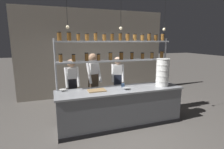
# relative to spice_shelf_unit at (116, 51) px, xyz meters

# --- Properties ---
(ground_plane) EXTENTS (40.00, 40.00, 0.00)m
(ground_plane) POSITION_rel_spice_shelf_unit_xyz_m (-0.00, -0.33, -1.80)
(ground_plane) COLOR #5B5651
(back_wall) EXTENTS (5.47, 0.12, 3.16)m
(back_wall) POSITION_rel_spice_shelf_unit_xyz_m (-0.00, 2.29, -0.22)
(back_wall) COLOR #9E9384
(back_wall) RESTS_ON ground_plane
(prep_counter) EXTENTS (3.07, 0.76, 0.92)m
(prep_counter) POSITION_rel_spice_shelf_unit_xyz_m (-0.00, -0.33, -1.34)
(prep_counter) COLOR slate
(prep_counter) RESTS_ON ground_plane
(spice_shelf_unit) EXTENTS (2.95, 0.28, 2.25)m
(spice_shelf_unit) POSITION_rel_spice_shelf_unit_xyz_m (0.00, 0.00, 0.00)
(spice_shelf_unit) COLOR #999BA0
(spice_shelf_unit) RESTS_ON ground_plane
(chef_left) EXTENTS (0.37, 0.29, 1.61)m
(chef_left) POSITION_rel_spice_shelf_unit_xyz_m (-1.07, 0.36, -0.88)
(chef_left) COLOR black
(chef_left) RESTS_ON ground_plane
(chef_center) EXTENTS (0.41, 0.34, 1.74)m
(chef_center) POSITION_rel_spice_shelf_unit_xyz_m (-0.52, 0.34, -0.79)
(chef_center) COLOR black
(chef_center) RESTS_ON ground_plane
(chef_right) EXTENTS (0.41, 0.35, 1.61)m
(chef_right) POSITION_rel_spice_shelf_unit_xyz_m (0.23, 0.49, -0.88)
(chef_right) COLOR black
(chef_right) RESTS_ON ground_plane
(container_stack) EXTENTS (0.33, 0.33, 0.70)m
(container_stack) POSITION_rel_spice_shelf_unit_xyz_m (1.11, -0.41, -0.53)
(container_stack) COLOR white
(container_stack) RESTS_ON prep_counter
(cutting_board) EXTENTS (0.40, 0.26, 0.02)m
(cutting_board) POSITION_rel_spice_shelf_unit_xyz_m (-0.59, -0.31, -0.87)
(cutting_board) COLOR #A88456
(cutting_board) RESTS_ON prep_counter
(prep_bowl_near_left) EXTENTS (0.16, 0.16, 0.04)m
(prep_bowl_near_left) POSITION_rel_spice_shelf_unit_xyz_m (-1.33, -0.08, -0.86)
(prep_bowl_near_left) COLOR silver
(prep_bowl_near_left) RESTS_ON prep_counter
(prep_bowl_center_front) EXTENTS (0.17, 0.17, 0.05)m
(prep_bowl_center_front) POSITION_rel_spice_shelf_unit_xyz_m (0.10, -0.42, -0.85)
(prep_bowl_center_front) COLOR #B2B7BC
(prep_bowl_center_front) RESTS_ON prep_counter
(serving_cup_front) EXTENTS (0.09, 0.09, 0.10)m
(serving_cup_front) POSITION_rel_spice_shelf_unit_xyz_m (0.11, -0.21, -0.83)
(serving_cup_front) COLOR #334C70
(serving_cup_front) RESTS_ON prep_counter
(pendant_light_row) EXTENTS (2.38, 0.07, 0.81)m
(pendant_light_row) POSITION_rel_spice_shelf_unit_xyz_m (-0.02, -0.33, 0.58)
(pendant_light_row) COLOR black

